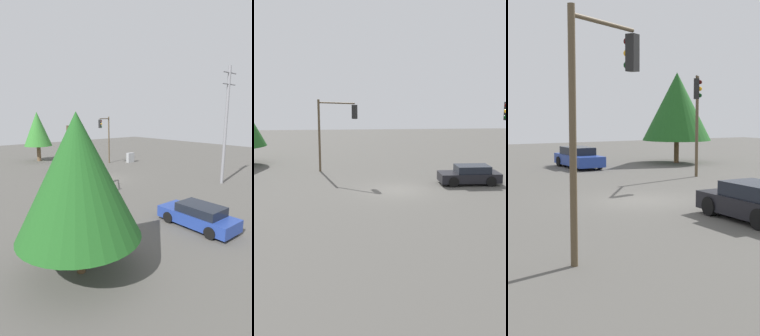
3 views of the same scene
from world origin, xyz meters
TOP-DOWN VIEW (x-y plane):
  - ground_plane at (0.00, 0.00)m, footprint 80.00×80.00m
  - sedan_blue at (2.64, 13.41)m, footprint 1.99×4.70m
  - sedan_dark at (1.50, -5.41)m, footprint 1.98×4.28m
  - traffic_signal_main at (5.99, 4.36)m, footprint 2.38×3.15m
  - traffic_signal_cross at (-5.12, -6.81)m, footprint 2.76×1.83m
  - utility_pole_tall at (-7.84, 8.83)m, footprint 2.20×0.28m
  - electrical_cabinet at (-8.60, -5.77)m, footprint 1.08×0.52m
  - tree_behind at (0.82, -15.29)m, footprint 3.89×3.89m
  - tree_far at (10.34, 13.02)m, footprint 5.08×5.08m

SIDE VIEW (x-z plane):
  - ground_plane at x=0.00m, z-range 0.00..0.00m
  - sedan_dark at x=1.50m, z-range -0.02..1.34m
  - sedan_blue at x=2.64m, z-range -0.02..1.38m
  - electrical_cabinet at x=-8.60m, z-range 0.00..1.36m
  - traffic_signal_main at x=5.99m, z-range 1.09..6.94m
  - tree_far at x=10.34m, z-range 0.84..7.51m
  - traffic_signal_cross at x=-5.12m, z-range 1.12..7.49m
  - tree_behind at x=0.82m, z-range 1.07..8.13m
  - utility_pole_tall at x=-7.84m, z-range 0.30..11.23m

